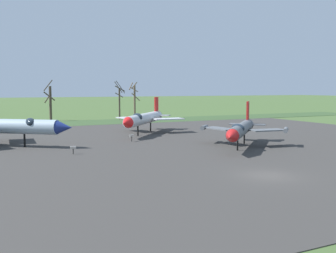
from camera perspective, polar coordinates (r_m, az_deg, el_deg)
name	(u,v)px	position (r m, az deg, el deg)	size (l,w,h in m)	color
ground_plane	(268,176)	(31.59, 14.30, -7.00)	(600.00, 600.00, 0.00)	#425B2D
asphalt_apron	(168,146)	(46.31, -0.03, -2.84)	(80.77, 59.15, 0.05)	#383533
grass_verge_strip	(90,123)	(79.64, -11.30, 0.56)	(140.77, 12.00, 0.06)	#344D29
jet_fighter_front_left	(241,129)	(45.68, 10.55, -0.41)	(12.20, 12.34, 5.14)	#565B60
jet_fighter_rear_center	(144,118)	(58.38, -3.55, 1.17)	(12.52, 13.87, 5.41)	silver
info_placard_rear_center	(132,137)	(50.17, -5.30, -1.55)	(0.68, 0.38, 0.93)	black
jet_fighter_rear_left	(1,126)	(49.49, -23.11, 0.11)	(14.87, 12.98, 6.00)	#8EA3B2
info_placard_rear_left	(73,149)	(41.48, -13.62, -3.21)	(0.65, 0.35, 0.89)	black
bare_tree_far_left	(50,102)	(86.61, -16.76, 3.44)	(2.30, 2.83, 8.68)	#42382D
bare_tree_left_of_center	(119,100)	(87.08, -7.07, 3.80)	(2.30, 1.54, 8.51)	#42382D
bare_tree_center	(134,100)	(88.30, -4.90, 3.90)	(2.23, 2.46, 8.27)	brown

